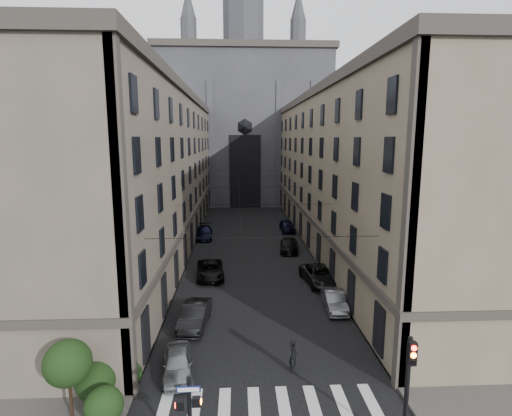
{
  "coord_description": "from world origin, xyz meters",
  "views": [
    {
      "loc": [
        -1.51,
        -13.0,
        13.29
      ],
      "look_at": [
        -0.3,
        12.71,
        8.81
      ],
      "focal_mm": 28.0,
      "sensor_mm": 36.0,
      "label": 1
    }
  ],
  "objects": [
    {
      "name": "zebra_crossing",
      "position": [
        0.0,
        5.0,
        0.01
      ],
      "size": [
        11.0,
        3.2,
        0.01
      ],
      "primitive_type": "cube",
      "color": "beige",
      "rests_on": "ground"
    },
    {
      "name": "car_left_near",
      "position": [
        -4.98,
        8.0,
        0.71
      ],
      "size": [
        2.2,
        4.34,
        1.42
      ],
      "primitive_type": "imported",
      "rotation": [
        0.0,
        0.0,
        0.13
      ],
      "color": "gray",
      "rests_on": "ground"
    },
    {
      "name": "car_right_midnear",
      "position": [
        6.06,
        21.98,
        0.8
      ],
      "size": [
        3.37,
        6.05,
        1.6
      ],
      "primitive_type": "imported",
      "rotation": [
        0.0,
        0.0,
        0.13
      ],
      "color": "black",
      "rests_on": "ground"
    },
    {
      "name": "sidewalk_left",
      "position": [
        -10.5,
        36.0,
        0.07
      ],
      "size": [
        7.0,
        80.0,
        0.15
      ],
      "primitive_type": "cube",
      "color": "#383533",
      "rests_on": "ground"
    },
    {
      "name": "traffic_light_right",
      "position": [
        5.6,
        1.92,
        3.29
      ],
      "size": [
        0.34,
        0.5,
        5.2
      ],
      "color": "black",
      "rests_on": "ground"
    },
    {
      "name": "pedestrian_signal_left",
      "position": [
        -3.51,
        1.5,
        2.32
      ],
      "size": [
        1.02,
        0.38,
        4.0
      ],
      "color": "black",
      "rests_on": "ground"
    },
    {
      "name": "building_right",
      "position": [
        13.44,
        36.0,
        9.34
      ],
      "size": [
        13.6,
        60.6,
        18.85
      ],
      "color": "brown",
      "rests_on": "ground"
    },
    {
      "name": "gothic_tower",
      "position": [
        0.0,
        74.96,
        17.8
      ],
      "size": [
        35.0,
        23.0,
        58.0
      ],
      "color": "#2D2D33",
      "rests_on": "ground"
    },
    {
      "name": "tram_wires",
      "position": [
        0.0,
        35.63,
        7.25
      ],
      "size": [
        14.0,
        60.0,
        0.43
      ],
      "color": "black",
      "rests_on": "ground"
    },
    {
      "name": "shrub_cluster",
      "position": [
        -8.72,
        5.01,
        1.8
      ],
      "size": [
        3.9,
        4.4,
        3.9
      ],
      "color": "black",
      "rests_on": "sidewalk_left"
    },
    {
      "name": "car_right_far",
      "position": [
        5.66,
        43.18,
        0.82
      ],
      "size": [
        2.03,
        4.84,
        1.64
      ],
      "primitive_type": "imported",
      "rotation": [
        0.0,
        0.0,
        0.02
      ],
      "color": "black",
      "rests_on": "ground"
    },
    {
      "name": "car_right_near",
      "position": [
        6.07,
        16.35,
        0.72
      ],
      "size": [
        1.74,
        4.44,
        1.44
      ],
      "primitive_type": "imported",
      "rotation": [
        0.0,
        0.0,
        -0.05
      ],
      "color": "slate",
      "rests_on": "ground"
    },
    {
      "name": "car_right_midfar",
      "position": [
        4.6,
        32.99,
        0.75
      ],
      "size": [
        2.67,
        5.38,
        1.5
      ],
      "primitive_type": "imported",
      "rotation": [
        0.0,
        0.0,
        -0.11
      ],
      "color": "black",
      "rests_on": "ground"
    },
    {
      "name": "car_left_far",
      "position": [
        -6.07,
        39.81,
        0.8
      ],
      "size": [
        2.58,
        5.62,
        1.59
      ],
      "primitive_type": "imported",
      "rotation": [
        0.0,
        0.0,
        0.06
      ],
      "color": "black",
      "rests_on": "ground"
    },
    {
      "name": "car_left_midfar",
      "position": [
        -4.2,
        24.13,
        0.76
      ],
      "size": [
        3.0,
        5.69,
        1.53
      ],
      "primitive_type": "imported",
      "rotation": [
        0.0,
        0.0,
        0.09
      ],
      "color": "black",
      "rests_on": "ground"
    },
    {
      "name": "pedestrian",
      "position": [
        1.63,
        8.0,
        0.99
      ],
      "size": [
        0.58,
        0.79,
        1.98
      ],
      "primitive_type": "imported",
      "rotation": [
        0.0,
        0.0,
        1.41
      ],
      "color": "black",
      "rests_on": "ground"
    },
    {
      "name": "car_left_midnear",
      "position": [
        -4.64,
        13.99,
        0.82
      ],
      "size": [
        2.21,
        5.11,
        1.64
      ],
      "primitive_type": "imported",
      "rotation": [
        0.0,
        0.0,
        -0.1
      ],
      "color": "black",
      "rests_on": "ground"
    },
    {
      "name": "sidewalk_right",
      "position": [
        10.5,
        36.0,
        0.07
      ],
      "size": [
        7.0,
        80.0,
        0.15
      ],
      "primitive_type": "cube",
      "color": "#383533",
      "rests_on": "ground"
    },
    {
      "name": "building_left",
      "position": [
        -13.44,
        36.0,
        9.34
      ],
      "size": [
        13.6,
        60.6,
        18.85
      ],
      "color": "#50493D",
      "rests_on": "ground"
    }
  ]
}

